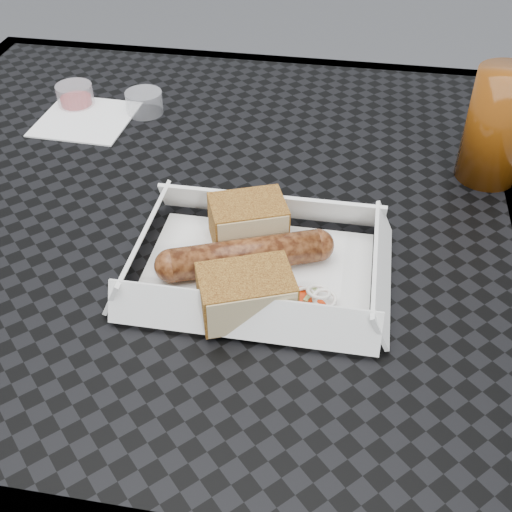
{
  "coord_description": "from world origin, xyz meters",
  "views": [
    {
      "loc": [
        0.2,
        -0.58,
        1.17
      ],
      "look_at": [
        0.12,
        -0.13,
        0.78
      ],
      "focal_mm": 45.0,
      "sensor_mm": 36.0,
      "label": 1
    }
  ],
  "objects_px": {
    "bratwurst": "(246,255)",
    "drink_glass": "(497,127)",
    "patio_table": "(178,243)",
    "food_tray": "(258,271)"
  },
  "relations": [
    {
      "from": "patio_table",
      "to": "food_tray",
      "type": "relative_size",
      "value": 3.64
    },
    {
      "from": "patio_table",
      "to": "bratwurst",
      "type": "relative_size",
      "value": 4.8
    },
    {
      "from": "patio_table",
      "to": "drink_glass",
      "type": "bearing_deg",
      "value": 15.19
    },
    {
      "from": "patio_table",
      "to": "drink_glass",
      "type": "height_order",
      "value": "drink_glass"
    },
    {
      "from": "patio_table",
      "to": "food_tray",
      "type": "height_order",
      "value": "food_tray"
    },
    {
      "from": "patio_table",
      "to": "drink_glass",
      "type": "xyz_separation_m",
      "value": [
        0.35,
        0.1,
        0.14
      ]
    },
    {
      "from": "food_tray",
      "to": "bratwurst",
      "type": "distance_m",
      "value": 0.02
    },
    {
      "from": "drink_glass",
      "to": "patio_table",
      "type": "bearing_deg",
      "value": -164.81
    },
    {
      "from": "bratwurst",
      "to": "drink_glass",
      "type": "height_order",
      "value": "drink_glass"
    },
    {
      "from": "patio_table",
      "to": "bratwurst",
      "type": "distance_m",
      "value": 0.19
    }
  ]
}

